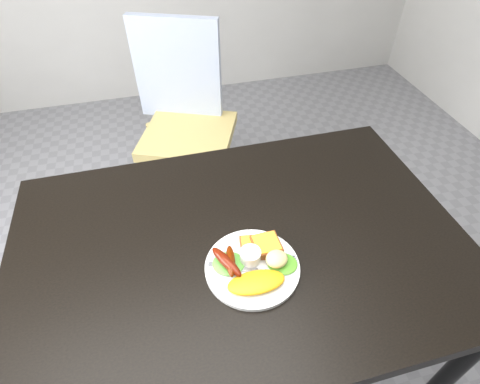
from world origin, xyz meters
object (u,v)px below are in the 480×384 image
Objects in this scene: plate at (252,267)px; dining_chair at (189,136)px; dining_table at (240,245)px; person at (162,131)px.

dining_chair is at bearing 91.44° from plate.
dining_table reaches higher than dining_chair.
plate is (0.15, -0.72, 0.05)m from person.
plate reaches higher than dining_table.
dining_table is at bearing 108.37° from person.
dining_table is 0.10m from plate.
plate is at bearing -86.01° from dining_table.
person is 0.74m from plate.
dining_table is 5.12× the size of plate.
person reaches higher than dining_table.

